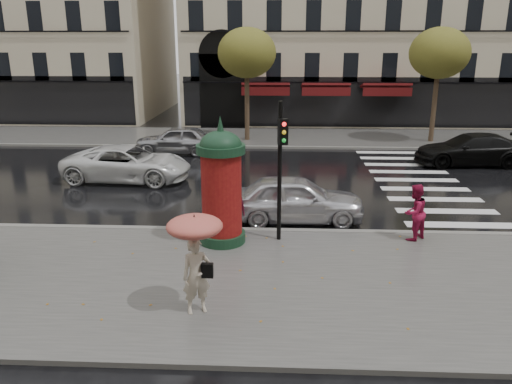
{
  "coord_description": "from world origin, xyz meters",
  "views": [
    {
      "loc": [
        -0.09,
        -11.87,
        5.92
      ],
      "look_at": [
        -0.7,
        1.5,
        1.82
      ],
      "focal_mm": 35.0,
      "sensor_mm": 36.0,
      "label": 1
    }
  ],
  "objects_px": {
    "woman_red": "(414,212)",
    "man_burgundy": "(231,207)",
    "car_silver": "(295,199)",
    "car_far_silver": "(177,140)",
    "car_white": "(127,163)",
    "car_black": "(470,149)",
    "woman_umbrella": "(195,248)",
    "morris_column": "(221,183)",
    "traffic_light": "(281,159)"
  },
  "relations": [
    {
      "from": "woman_red",
      "to": "man_burgundy",
      "type": "height_order",
      "value": "man_burgundy"
    },
    {
      "from": "car_silver",
      "to": "car_far_silver",
      "type": "relative_size",
      "value": 1.05
    },
    {
      "from": "woman_red",
      "to": "car_white",
      "type": "bearing_deg",
      "value": -71.64
    },
    {
      "from": "car_black",
      "to": "car_far_silver",
      "type": "bearing_deg",
      "value": -99.21
    },
    {
      "from": "man_burgundy",
      "to": "car_silver",
      "type": "relative_size",
      "value": 0.41
    },
    {
      "from": "woman_red",
      "to": "car_silver",
      "type": "bearing_deg",
      "value": -67.21
    },
    {
      "from": "man_burgundy",
      "to": "car_white",
      "type": "height_order",
      "value": "man_burgundy"
    },
    {
      "from": "woman_red",
      "to": "car_silver",
      "type": "xyz_separation_m",
      "value": [
        -3.5,
        1.8,
        -0.2
      ]
    },
    {
      "from": "car_black",
      "to": "woman_umbrella",
      "type": "bearing_deg",
      "value": -39.33
    },
    {
      "from": "woman_umbrella",
      "to": "car_silver",
      "type": "xyz_separation_m",
      "value": [
        2.34,
        6.29,
        -0.86
      ]
    },
    {
      "from": "woman_umbrella",
      "to": "car_far_silver",
      "type": "relative_size",
      "value": 0.53
    },
    {
      "from": "woman_red",
      "to": "morris_column",
      "type": "xyz_separation_m",
      "value": [
        -5.73,
        -0.43,
        0.95
      ]
    },
    {
      "from": "traffic_light",
      "to": "car_far_silver",
      "type": "distance_m",
      "value": 13.65
    },
    {
      "from": "man_burgundy",
      "to": "car_silver",
      "type": "bearing_deg",
      "value": -154.97
    },
    {
      "from": "morris_column",
      "to": "car_white",
      "type": "distance_m",
      "value": 8.64
    },
    {
      "from": "car_black",
      "to": "morris_column",
      "type": "bearing_deg",
      "value": -48.22
    },
    {
      "from": "woman_umbrella",
      "to": "car_far_silver",
      "type": "height_order",
      "value": "woman_umbrella"
    },
    {
      "from": "woman_red",
      "to": "traffic_light",
      "type": "xyz_separation_m",
      "value": [
        -4.02,
        -0.26,
        1.66
      ]
    },
    {
      "from": "woman_umbrella",
      "to": "car_white",
      "type": "bearing_deg",
      "value": 113.56
    },
    {
      "from": "traffic_light",
      "to": "car_white",
      "type": "distance_m",
      "value": 9.71
    },
    {
      "from": "woman_umbrella",
      "to": "morris_column",
      "type": "height_order",
      "value": "morris_column"
    },
    {
      "from": "car_silver",
      "to": "woman_umbrella",
      "type": "bearing_deg",
      "value": 158.04
    },
    {
      "from": "woman_umbrella",
      "to": "woman_red",
      "type": "distance_m",
      "value": 7.4
    },
    {
      "from": "car_black",
      "to": "woman_red",
      "type": "bearing_deg",
      "value": -29.67
    },
    {
      "from": "car_white",
      "to": "car_far_silver",
      "type": "distance_m",
      "value": 5.59
    },
    {
      "from": "traffic_light",
      "to": "woman_umbrella",
      "type": "bearing_deg",
      "value": -113.22
    },
    {
      "from": "woman_red",
      "to": "traffic_light",
      "type": "relative_size",
      "value": 0.42
    },
    {
      "from": "car_far_silver",
      "to": "car_silver",
      "type": "bearing_deg",
      "value": 31.31
    },
    {
      "from": "traffic_light",
      "to": "car_far_silver",
      "type": "xyz_separation_m",
      "value": [
        -5.57,
        12.32,
        -1.89
      ]
    },
    {
      "from": "morris_column",
      "to": "traffic_light",
      "type": "relative_size",
      "value": 0.91
    },
    {
      "from": "man_burgundy",
      "to": "car_white",
      "type": "xyz_separation_m",
      "value": [
        -5.15,
        6.57,
        -0.3
      ]
    },
    {
      "from": "traffic_light",
      "to": "car_black",
      "type": "height_order",
      "value": "traffic_light"
    },
    {
      "from": "woman_red",
      "to": "woman_umbrella",
      "type": "bearing_deg",
      "value": -2.42
    },
    {
      "from": "traffic_light",
      "to": "man_burgundy",
      "type": "bearing_deg",
      "value": 170.18
    },
    {
      "from": "morris_column",
      "to": "car_far_silver",
      "type": "bearing_deg",
      "value": 107.17
    },
    {
      "from": "woman_umbrella",
      "to": "car_black",
      "type": "distance_m",
      "value": 18.47
    },
    {
      "from": "woman_red",
      "to": "traffic_light",
      "type": "bearing_deg",
      "value": -36.33
    },
    {
      "from": "car_silver",
      "to": "car_white",
      "type": "distance_m",
      "value": 8.6
    },
    {
      "from": "man_burgundy",
      "to": "woman_red",
      "type": "bearing_deg",
      "value": 163.17
    },
    {
      "from": "morris_column",
      "to": "car_far_silver",
      "type": "distance_m",
      "value": 13.13
    },
    {
      "from": "man_burgundy",
      "to": "morris_column",
      "type": "distance_m",
      "value": 1.0
    },
    {
      "from": "woman_red",
      "to": "car_far_silver",
      "type": "xyz_separation_m",
      "value": [
        -9.59,
        12.06,
        -0.23
      ]
    },
    {
      "from": "car_white",
      "to": "car_black",
      "type": "xyz_separation_m",
      "value": [
        15.99,
        3.62,
        0.01
      ]
    },
    {
      "from": "car_far_silver",
      "to": "woman_umbrella",
      "type": "bearing_deg",
      "value": 13.39
    },
    {
      "from": "woman_red",
      "to": "car_black",
      "type": "distance_m",
      "value": 11.5
    },
    {
      "from": "man_burgundy",
      "to": "car_far_silver",
      "type": "relative_size",
      "value": 0.42
    },
    {
      "from": "man_burgundy",
      "to": "car_far_silver",
      "type": "distance_m",
      "value": 12.73
    },
    {
      "from": "woman_red",
      "to": "morris_column",
      "type": "bearing_deg",
      "value": -35.68
    },
    {
      "from": "car_black",
      "to": "car_silver",
      "type": "bearing_deg",
      "value": -48.53
    },
    {
      "from": "woman_umbrella",
      "to": "man_burgundy",
      "type": "height_order",
      "value": "woman_umbrella"
    }
  ]
}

